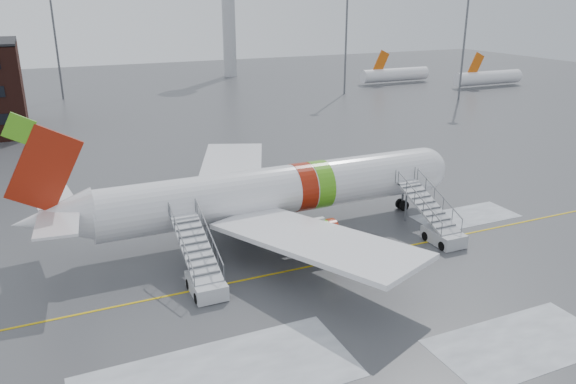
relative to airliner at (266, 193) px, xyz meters
name	(u,v)px	position (x,y,z in m)	size (l,w,h in m)	color
ground	(258,270)	(-3.00, -5.66, -3.42)	(260.00, 260.00, 0.00)	#494C4F
airliner	(266,193)	(0.00, 0.00, 0.00)	(35.03, 32.97, 11.18)	white
airstair_fwd	(438,227)	(11.65, -6.54, -2.35)	(2.05, 7.70, 3.48)	#AEB1B6
airstair_aft	(203,273)	(-7.12, -6.54, -2.35)	(2.05, 7.70, 3.48)	silver
pushback_tug	(328,242)	(2.92, -4.91, -2.67)	(3.07, 2.40, 1.69)	black
light_mast_far_ne	(347,19)	(39.00, 56.34, 10.42)	(1.20, 1.20, 24.25)	#595B60
light_mast_far_n	(53,21)	(-11.00, 72.34, 10.42)	(1.20, 1.20, 24.25)	#595B60
light_mast_far_e	(466,21)	(55.00, 42.34, 10.42)	(1.20, 1.20, 24.25)	#595B60
distant_aircraft	(424,86)	(59.50, 58.34, -3.42)	(35.00, 18.00, 8.00)	#D8590C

